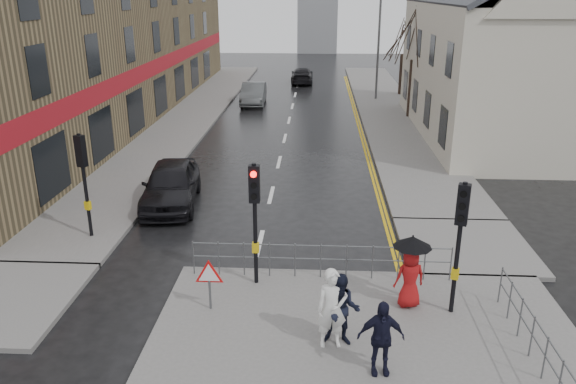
# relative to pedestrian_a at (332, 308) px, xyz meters

# --- Properties ---
(ground) EXTENTS (120.00, 120.00, 0.00)m
(ground) POSITION_rel_pedestrian_a_xyz_m (-2.19, 2.57, -1.08)
(ground) COLOR black
(ground) RESTS_ON ground
(near_pavement) EXTENTS (10.00, 9.00, 0.14)m
(near_pavement) POSITION_rel_pedestrian_a_xyz_m (0.81, -0.93, -1.01)
(near_pavement) COLOR #605E5B
(near_pavement) RESTS_ON ground
(left_pavement) EXTENTS (4.00, 44.00, 0.14)m
(left_pavement) POSITION_rel_pedestrian_a_xyz_m (-8.69, 25.57, -1.01)
(left_pavement) COLOR #605E5B
(left_pavement) RESTS_ON ground
(right_pavement) EXTENTS (4.00, 40.00, 0.14)m
(right_pavement) POSITION_rel_pedestrian_a_xyz_m (4.31, 27.57, -1.01)
(right_pavement) COLOR #605E5B
(right_pavement) RESTS_ON ground
(pavement_bridge_right) EXTENTS (4.00, 4.20, 0.14)m
(pavement_bridge_right) POSITION_rel_pedestrian_a_xyz_m (4.31, 5.57, -1.01)
(pavement_bridge_right) COLOR #605E5B
(pavement_bridge_right) RESTS_ON ground
(building_left_terrace) EXTENTS (8.00, 42.00, 10.00)m
(building_left_terrace) POSITION_rel_pedestrian_a_xyz_m (-14.19, 24.57, 3.92)
(building_left_terrace) COLOR olive
(building_left_terrace) RESTS_ON ground
(building_right_cream) EXTENTS (9.00, 16.40, 10.10)m
(building_right_cream) POSITION_rel_pedestrian_a_xyz_m (9.81, 20.57, 3.70)
(building_right_cream) COLOR beige
(building_right_cream) RESTS_ON ground
(traffic_signal_near_left) EXTENTS (0.28, 0.27, 3.40)m
(traffic_signal_near_left) POSITION_rel_pedestrian_a_xyz_m (-1.99, 2.76, 1.38)
(traffic_signal_near_left) COLOR black
(traffic_signal_near_left) RESTS_ON near_pavement
(traffic_signal_near_right) EXTENTS (0.34, 0.33, 3.40)m
(traffic_signal_near_right) POSITION_rel_pedestrian_a_xyz_m (3.01, 1.56, 1.38)
(traffic_signal_near_right) COLOR black
(traffic_signal_near_right) RESTS_ON near_pavement
(traffic_signal_far_left) EXTENTS (0.34, 0.33, 3.40)m
(traffic_signal_far_left) POSITION_rel_pedestrian_a_xyz_m (-7.68, 5.57, 1.38)
(traffic_signal_far_left) COLOR black
(traffic_signal_far_left) RESTS_ON left_pavement
(guard_railing_front) EXTENTS (7.14, 0.04, 1.00)m
(guard_railing_front) POSITION_rel_pedestrian_a_xyz_m (-0.24, 3.17, -0.22)
(guard_railing_front) COLOR #595B5E
(guard_railing_front) RESTS_ON near_pavement
(guard_railing_side) EXTENTS (0.04, 4.54, 1.00)m
(guard_railing_side) POSITION_rel_pedestrian_a_xyz_m (4.31, -0.18, -0.23)
(guard_railing_side) COLOR #595B5E
(guard_railing_side) RESTS_ON near_pavement
(warning_sign) EXTENTS (0.80, 0.07, 1.35)m
(warning_sign) POSITION_rel_pedestrian_a_xyz_m (-2.99, 1.36, -0.04)
(warning_sign) COLOR #595B5E
(warning_sign) RESTS_ON near_pavement
(street_lamp) EXTENTS (1.83, 0.25, 8.00)m
(street_lamp) POSITION_rel_pedestrian_a_xyz_m (3.63, 30.57, 3.63)
(street_lamp) COLOR #595B5E
(street_lamp) RESTS_ON right_pavement
(tree_near) EXTENTS (2.40, 2.40, 6.58)m
(tree_near) POSITION_rel_pedestrian_a_xyz_m (5.31, 24.57, 4.06)
(tree_near) COLOR #33241C
(tree_near) RESTS_ON right_pavement
(tree_far) EXTENTS (2.40, 2.40, 5.64)m
(tree_far) POSITION_rel_pedestrian_a_xyz_m (5.81, 32.57, 3.35)
(tree_far) COLOR #33241C
(tree_far) RESTS_ON right_pavement
(pedestrian_a) EXTENTS (0.75, 0.56, 1.87)m
(pedestrian_a) POSITION_rel_pedestrian_a_xyz_m (0.00, 0.00, 0.00)
(pedestrian_a) COLOR silver
(pedestrian_a) RESTS_ON near_pavement
(pedestrian_b) EXTENTS (0.90, 0.74, 1.71)m
(pedestrian_b) POSITION_rel_pedestrian_a_xyz_m (0.22, 0.08, -0.08)
(pedestrian_b) COLOR black
(pedestrian_b) RESTS_ON near_pavement
(pedestrian_with_umbrella) EXTENTS (0.96, 0.96, 1.91)m
(pedestrian_with_umbrella) POSITION_rel_pedestrian_a_xyz_m (1.98, 1.79, 0.14)
(pedestrian_with_umbrella) COLOR #9E1213
(pedestrian_with_umbrella) RESTS_ON near_pavement
(pedestrian_d) EXTENTS (1.00, 0.47, 1.67)m
(pedestrian_d) POSITION_rel_pedestrian_a_xyz_m (0.98, -0.90, -0.10)
(pedestrian_d) COLOR black
(pedestrian_d) RESTS_ON near_pavement
(car_parked) EXTENTS (2.45, 4.97, 1.63)m
(car_parked) POSITION_rel_pedestrian_a_xyz_m (-5.85, 8.82, -0.26)
(car_parked) COLOR black
(car_parked) RESTS_ON ground
(car_mid) EXTENTS (1.72, 4.60, 1.50)m
(car_mid) POSITION_rel_pedestrian_a_xyz_m (-4.97, 28.58, -0.33)
(car_mid) COLOR #464A4B
(car_mid) RESTS_ON ground
(car_far) EXTENTS (1.91, 4.58, 1.32)m
(car_far) POSITION_rel_pedestrian_a_xyz_m (-1.84, 38.29, -0.42)
(car_far) COLOR black
(car_far) RESTS_ON ground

